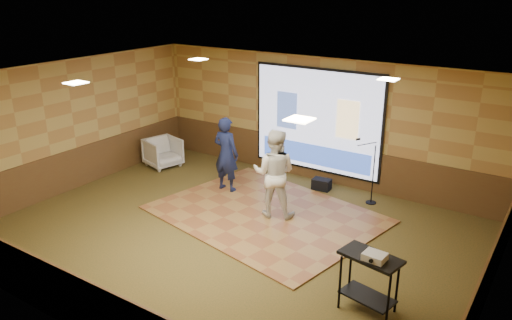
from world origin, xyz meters
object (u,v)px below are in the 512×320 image
Objects in this scene: projector at (375,257)px; banquet_chair at (163,152)px; player_right at (274,173)px; mic_stand at (370,182)px; player_left at (226,154)px; duffel_bag at (322,184)px; projector_screen at (316,122)px; dance_floor at (265,214)px; av_table at (369,273)px.

projector is 0.37× the size of banquet_chair.
mic_stand is (1.40, 1.74, -0.46)m from player_right.
duffel_bag is (1.82, 1.28, -0.77)m from player_left.
player_right reaches higher than duffel_bag.
projector_screen reaches higher than banquet_chair.
player_right is at bearing 148.94° from projector.
player_left reaches higher than dance_floor.
player_left is (-1.45, 0.60, 0.89)m from dance_floor.
player_right is 2.00× the size of av_table.
player_left reaches higher than banquet_chair.
player_left is 3.28m from mic_stand.
dance_floor is 5.28× the size of banquet_chair.
mic_stand is at bearing -3.95° from duffel_bag.
projector is at bearing 149.09° from player_left.
player_right is at bearing 160.16° from player_left.
projector_screen is at bearing 129.77° from projector.
projector is at bearing -97.55° from banquet_chair.
banquet_chair is at bearing 170.21° from mic_stand.
projector_screen is 5.35m from projector.
dance_floor is 2.39× the size of player_right.
player_right reaches higher than mic_stand.
player_left is at bearing 157.62° from dance_floor.
projector_screen reaches higher than player_left.
player_left is at bearing -144.88° from duffel_bag.
banquet_chair is (-2.38, 0.40, -0.52)m from player_left.
banquet_chair is (-3.83, 0.99, 0.36)m from dance_floor.
av_table is (2.81, -1.94, -0.32)m from player_right.
player_right is 3.53m from projector.
mic_stand is 5.46m from banquet_chair.
projector_screen is at bearing 125.74° from av_table.
player_left is at bearing -128.23° from projector_screen.
player_right is 2.01m from duffel_bag.
av_table reaches higher than banquet_chair.
banquet_chair is (-6.89, 2.95, -0.59)m from projector.
av_table is 0.35m from projector.
projector is (2.89, -2.02, 0.02)m from player_right.
player_left is at bearing -37.46° from player_right.
dance_floor is 3.76m from projector.
duffel_bag is at bearing 128.85° from projector.
av_table is (2.98, -1.88, 0.62)m from dance_floor.
av_table reaches higher than duffel_bag.
mic_stand is at bearing -18.82° from projector_screen.
mic_stand is (1.57, 1.80, 0.48)m from dance_floor.
duffel_bag is (-2.69, 3.84, -0.84)m from projector.
player_right is at bearing -87.55° from banquet_chair.
dance_floor is 10.57× the size of duffel_bag.
banquet_chair reaches higher than duffel_bag.
mic_stand reaches higher than projector.
projector_screen is at bearing -129.61° from player_left.
player_left is 1.20× the size of mic_stand.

